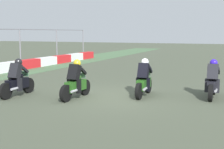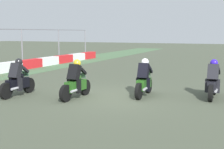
# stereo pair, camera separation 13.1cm
# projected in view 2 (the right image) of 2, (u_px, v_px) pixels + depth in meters

# --- Properties ---
(ground_plane) EXTENTS (120.00, 120.00, 0.00)m
(ground_plane) POSITION_uv_depth(u_px,v_px,m) (112.00, 97.00, 12.13)
(ground_plane) COLOR #474E3D
(rider_lane_a) EXTENTS (2.04, 0.54, 1.51)m
(rider_lane_a) POSITION_uv_depth(u_px,v_px,m) (213.00, 82.00, 11.88)
(rider_lane_a) COLOR black
(rider_lane_a) RESTS_ON ground_plane
(rider_lane_b) EXTENTS (2.04, 0.54, 1.51)m
(rider_lane_b) POSITION_uv_depth(u_px,v_px,m) (144.00, 81.00, 12.24)
(rider_lane_b) COLOR black
(rider_lane_b) RESTS_ON ground_plane
(rider_lane_c) EXTENTS (2.04, 0.55, 1.51)m
(rider_lane_c) POSITION_uv_depth(u_px,v_px,m) (76.00, 82.00, 11.83)
(rider_lane_c) COLOR black
(rider_lane_c) RESTS_ON ground_plane
(rider_lane_d) EXTENTS (2.04, 0.54, 1.51)m
(rider_lane_d) POSITION_uv_depth(u_px,v_px,m) (18.00, 81.00, 12.30)
(rider_lane_d) COLOR black
(rider_lane_d) RESTS_ON ground_plane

